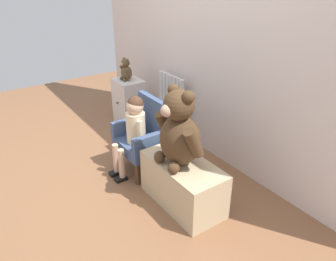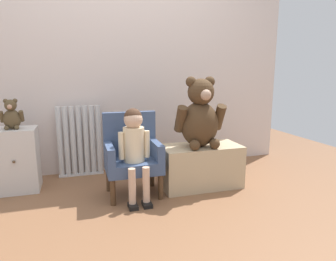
{
  "view_description": "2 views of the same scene",
  "coord_description": "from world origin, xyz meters",
  "px_view_note": "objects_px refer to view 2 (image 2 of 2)",
  "views": [
    {
      "loc": [
        2.33,
        -0.89,
        1.74
      ],
      "look_at": [
        0.39,
        0.46,
        0.54
      ],
      "focal_mm": 35.0,
      "sensor_mm": 36.0,
      "label": 1
    },
    {
      "loc": [
        -0.39,
        -1.97,
        1.03
      ],
      "look_at": [
        0.36,
        0.48,
        0.52
      ],
      "focal_mm": 32.0,
      "sensor_mm": 36.0,
      "label": 2
    }
  ],
  "objects_px": {
    "small_teddy_bear": "(12,116)",
    "small_dresser": "(18,160)",
    "large_teddy_bear": "(200,116)",
    "child_figure": "(134,141)",
    "radiator": "(80,142)",
    "low_bench": "(201,166)",
    "child_armchair": "(132,154)"
  },
  "relations": [
    {
      "from": "child_armchair",
      "to": "small_dresser",
      "type": "bearing_deg",
      "value": 159.5
    },
    {
      "from": "small_dresser",
      "to": "child_armchair",
      "type": "relative_size",
      "value": 0.8
    },
    {
      "from": "low_bench",
      "to": "large_teddy_bear",
      "type": "relative_size",
      "value": 1.17
    },
    {
      "from": "small_dresser",
      "to": "child_armchair",
      "type": "height_order",
      "value": "child_armchair"
    },
    {
      "from": "small_dresser",
      "to": "child_figure",
      "type": "xyz_separation_m",
      "value": [
        0.94,
        -0.46,
        0.21
      ]
    },
    {
      "from": "small_teddy_bear",
      "to": "low_bench",
      "type": "bearing_deg",
      "value": -13.05
    },
    {
      "from": "radiator",
      "to": "small_dresser",
      "type": "relative_size",
      "value": 1.27
    },
    {
      "from": "low_bench",
      "to": "child_armchair",
      "type": "bearing_deg",
      "value": 177.84
    },
    {
      "from": "large_teddy_bear",
      "to": "small_dresser",
      "type": "bearing_deg",
      "value": 165.32
    },
    {
      "from": "radiator",
      "to": "child_figure",
      "type": "relative_size",
      "value": 0.94
    },
    {
      "from": "low_bench",
      "to": "large_teddy_bear",
      "type": "height_order",
      "value": "large_teddy_bear"
    },
    {
      "from": "child_armchair",
      "to": "large_teddy_bear",
      "type": "height_order",
      "value": "large_teddy_bear"
    },
    {
      "from": "low_bench",
      "to": "small_teddy_bear",
      "type": "relative_size",
      "value": 2.79
    },
    {
      "from": "small_teddy_bear",
      "to": "small_dresser",
      "type": "bearing_deg",
      "value": 56.92
    },
    {
      "from": "child_figure",
      "to": "low_bench",
      "type": "height_order",
      "value": "child_figure"
    },
    {
      "from": "small_dresser",
      "to": "child_armchair",
      "type": "bearing_deg",
      "value": -20.5
    },
    {
      "from": "large_teddy_bear",
      "to": "small_teddy_bear",
      "type": "height_order",
      "value": "large_teddy_bear"
    },
    {
      "from": "small_dresser",
      "to": "child_figure",
      "type": "bearing_deg",
      "value": -26.15
    },
    {
      "from": "radiator",
      "to": "large_teddy_bear",
      "type": "xyz_separation_m",
      "value": [
        1.01,
        -0.64,
        0.3
      ]
    },
    {
      "from": "child_armchair",
      "to": "low_bench",
      "type": "distance_m",
      "value": 0.64
    },
    {
      "from": "child_figure",
      "to": "small_teddy_bear",
      "type": "height_order",
      "value": "small_teddy_bear"
    },
    {
      "from": "low_bench",
      "to": "small_dresser",
      "type": "bearing_deg",
      "value": 166.46
    },
    {
      "from": "radiator",
      "to": "child_armchair",
      "type": "bearing_deg",
      "value": -55.05
    },
    {
      "from": "small_teddy_bear",
      "to": "large_teddy_bear",
      "type": "bearing_deg",
      "value": -14.18
    },
    {
      "from": "child_figure",
      "to": "low_bench",
      "type": "distance_m",
      "value": 0.69
    },
    {
      "from": "radiator",
      "to": "small_teddy_bear",
      "type": "distance_m",
      "value": 0.67
    },
    {
      "from": "child_figure",
      "to": "small_teddy_bear",
      "type": "bearing_deg",
      "value": 154.63
    },
    {
      "from": "child_armchair",
      "to": "low_bench",
      "type": "xyz_separation_m",
      "value": [
        0.62,
        -0.02,
        -0.16
      ]
    },
    {
      "from": "small_dresser",
      "to": "large_teddy_bear",
      "type": "height_order",
      "value": "large_teddy_bear"
    },
    {
      "from": "radiator",
      "to": "small_teddy_bear",
      "type": "bearing_deg",
      "value": -154.58
    },
    {
      "from": "large_teddy_bear",
      "to": "small_teddy_bear",
      "type": "bearing_deg",
      "value": 165.82
    },
    {
      "from": "small_dresser",
      "to": "large_teddy_bear",
      "type": "bearing_deg",
      "value": -14.68
    }
  ]
}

